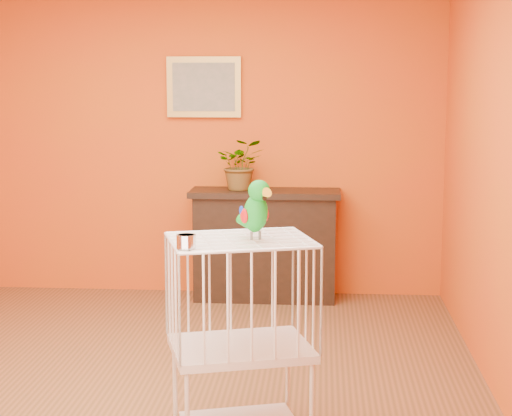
{
  "coord_description": "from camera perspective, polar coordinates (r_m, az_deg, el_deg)",
  "views": [
    {
      "loc": [
        0.99,
        -4.9,
        1.84
      ],
      "look_at": [
        0.67,
        -0.84,
        1.21
      ],
      "focal_mm": 60.0,
      "sensor_mm": 36.0,
      "label": 1
    }
  ],
  "objects": [
    {
      "name": "ground",
      "position": [
        5.32,
        -6.67,
        -11.5
      ],
      "size": [
        4.5,
        4.5,
        0.0
      ],
      "primitive_type": "plane",
      "color": "brown",
      "rests_on": "ground"
    },
    {
      "name": "room_shell",
      "position": [
        5.0,
        -7.0,
        5.78
      ],
      "size": [
        4.5,
        4.5,
        4.5
      ],
      "color": "#D44614",
      "rests_on": "ground"
    },
    {
      "name": "console_cabinet",
      "position": [
        7.08,
        0.59,
        -2.46
      ],
      "size": [
        1.23,
        0.44,
        0.91
      ],
      "color": "black",
      "rests_on": "ground"
    },
    {
      "name": "potted_plant",
      "position": [
        6.97,
        -1.03,
        2.51
      ],
      "size": [
        0.42,
        0.45,
        0.33
      ],
      "primitive_type": "imported",
      "rotation": [
        0.0,
        0.0,
        0.09
      ],
      "color": "#26722D",
      "rests_on": "console_cabinet"
    },
    {
      "name": "framed_picture",
      "position": [
        7.18,
        -3.5,
        8.05
      ],
      "size": [
        0.62,
        0.04,
        0.5
      ],
      "color": "gold",
      "rests_on": "room_shell"
    },
    {
      "name": "birdcage",
      "position": [
        4.32,
        -1.03,
        -8.66
      ],
      "size": [
        0.8,
        0.7,
        1.05
      ],
      "rotation": [
        0.0,
        0.0,
        0.3
      ],
      "color": "silver",
      "rests_on": "ground"
    },
    {
      "name": "feed_cup",
      "position": [
        3.97,
        -4.67,
        -2.24
      ],
      "size": [
        0.09,
        0.09,
        0.06
      ],
      "primitive_type": "cylinder",
      "color": "silver",
      "rests_on": "birdcage"
    },
    {
      "name": "parrot",
      "position": [
        4.16,
        -0.02,
        -0.06
      ],
      "size": [
        0.21,
        0.25,
        0.3
      ],
      "rotation": [
        0.0,
        0.0,
        0.62
      ],
      "color": "#59544C",
      "rests_on": "birdcage"
    }
  ]
}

